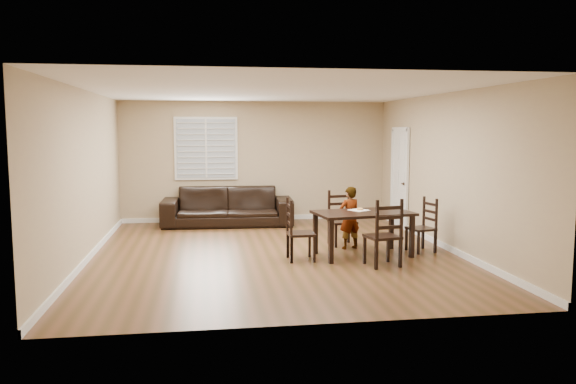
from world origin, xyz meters
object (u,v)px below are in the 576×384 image
object	(u,v)px
chair_near	(340,220)
chair_left	(293,232)
dining_table	(363,217)
chair_right	(426,227)
sofa	(228,206)
chair_far	(387,237)
donut	(360,209)
child	(349,218)

from	to	relation	value
chair_near	chair_left	size ratio (longest dim) A/B	0.99
dining_table	chair_right	bearing A→B (deg)	0.41
dining_table	sofa	bearing A→B (deg)	113.78
chair_far	chair_left	size ratio (longest dim) A/B	1.06
chair_far	dining_table	bearing A→B (deg)	-91.85
chair_near	donut	size ratio (longest dim) A/B	9.12
child	sofa	size ratio (longest dim) A/B	0.39
donut	chair_near	bearing A→B (deg)	99.58
chair_far	chair_near	bearing A→B (deg)	-92.11
chair_near	donut	world-z (taller)	chair_near
chair_near	chair_left	distance (m)	1.55
chair_near	chair_right	size ratio (longest dim) A/B	1.07
chair_near	dining_table	bearing A→B (deg)	-88.89
chair_near	child	size ratio (longest dim) A/B	0.90
chair_near	child	distance (m)	0.44
chair_right	sofa	distance (m)	4.52
chair_left	donut	bearing A→B (deg)	-74.56
chair_far	sofa	xyz separation A→B (m)	(-2.21, 4.14, -0.07)
chair_near	chair_left	xyz separation A→B (m)	(-1.04, -1.15, 0.00)
chair_far	donut	xyz separation A→B (m)	(-0.13, 1.01, 0.28)
chair_far	sofa	distance (m)	4.70
dining_table	chair_left	xyz separation A→B (m)	(-1.18, -0.16, -0.20)
child	donut	distance (m)	0.45
chair_near	child	bearing A→B (deg)	-89.09
donut	chair_far	bearing A→B (deg)	-82.43
child	donut	size ratio (longest dim) A/B	10.16
sofa	dining_table	bearing A→B (deg)	-55.10
chair_left	sofa	distance (m)	3.59
dining_table	chair_far	xyz separation A→B (m)	(0.13, -0.83, -0.17)
chair_left	sofa	world-z (taller)	chair_left
chair_left	child	xyz separation A→B (m)	(1.10, 0.72, 0.10)
chair_far	chair_left	world-z (taller)	chair_far
chair_far	sofa	size ratio (longest dim) A/B	0.37
chair_far	child	distance (m)	1.41
chair_far	chair_right	bearing A→B (deg)	-146.49
chair_far	donut	distance (m)	1.06
child	donut	bearing A→B (deg)	84.12
dining_table	child	world-z (taller)	child
chair_left	donut	world-z (taller)	chair_left
dining_table	child	xyz separation A→B (m)	(-0.08, 0.56, -0.10)
chair_left	chair_right	size ratio (longest dim) A/B	1.07
sofa	chair_near	bearing A→B (deg)	-47.40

